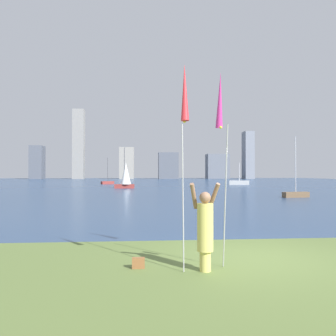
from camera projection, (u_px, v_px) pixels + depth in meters
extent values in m
cube|color=navy|center=(153.00, 183.00, 68.88)|extent=(120.00, 117.88, 0.12)
cube|color=#2D381C|center=(230.00, 240.00, 10.15)|extent=(120.00, 0.70, 0.02)
cylinder|color=#D8CC66|center=(205.00, 261.00, 6.88)|extent=(0.23, 0.23, 0.40)
cylinder|color=#D8CC66|center=(205.00, 227.00, 6.89)|extent=(0.33, 0.33, 0.97)
sphere|color=#936B51|center=(205.00, 198.00, 6.90)|extent=(0.23, 0.23, 0.23)
cylinder|color=#936B51|center=(194.00, 196.00, 7.01)|extent=(0.24, 0.37, 0.56)
cylinder|color=#936B51|center=(214.00, 196.00, 7.05)|extent=(0.24, 0.37, 0.56)
cylinder|color=#B2B2B7|center=(183.00, 197.00, 6.95)|extent=(0.02, 0.26, 3.00)
cone|color=red|center=(185.00, 92.00, 6.70)|extent=(0.16, 0.25, 1.15)
sphere|color=yellow|center=(184.00, 121.00, 6.74)|extent=(0.06, 0.06, 0.06)
cylinder|color=#B2B2B7|center=(225.00, 197.00, 7.02)|extent=(0.02, 0.42, 2.96)
cone|color=#D83399|center=(220.00, 101.00, 7.52)|extent=(0.16, 0.32, 1.22)
sphere|color=yellow|center=(221.00, 127.00, 7.44)|extent=(0.06, 0.06, 0.06)
cube|color=brown|center=(138.00, 263.00, 7.09)|extent=(0.26, 0.12, 0.22)
cube|color=brown|center=(296.00, 195.00, 27.55)|extent=(2.25, 0.98, 0.44)
cylinder|color=silver|center=(296.00, 164.00, 27.58)|extent=(0.07, 0.07, 4.51)
cube|color=maroon|center=(124.00, 186.00, 43.65)|extent=(2.58, 0.86, 0.52)
cylinder|color=#47474C|center=(124.00, 166.00, 43.69)|extent=(0.08, 0.08, 4.71)
cone|color=white|center=(126.00, 173.00, 43.70)|extent=(1.35, 1.35, 2.76)
cube|color=silver|center=(239.00, 183.00, 56.59)|extent=(3.34, 2.00, 0.69)
cylinder|color=silver|center=(239.00, 172.00, 56.62)|extent=(0.10, 0.10, 2.91)
cube|color=maroon|center=(108.00, 183.00, 59.94)|extent=(2.34, 1.78, 0.49)
cylinder|color=#47474C|center=(108.00, 170.00, 59.97)|extent=(0.07, 0.07, 4.11)
cube|color=#565B66|center=(37.00, 162.00, 109.41)|extent=(4.04, 4.56, 10.69)
cube|color=gray|center=(79.00, 144.00, 110.91)|extent=(3.59, 3.67, 22.60)
cube|color=gray|center=(127.00, 163.00, 113.52)|extent=(4.70, 7.72, 10.31)
cube|color=#565B66|center=(168.00, 166.00, 110.84)|extent=(6.40, 3.89, 8.57)
cube|color=slate|center=(217.00, 166.00, 115.51)|extent=(7.41, 5.06, 8.30)
cube|color=gray|center=(248.00, 155.00, 112.60)|extent=(3.02, 4.48, 15.59)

